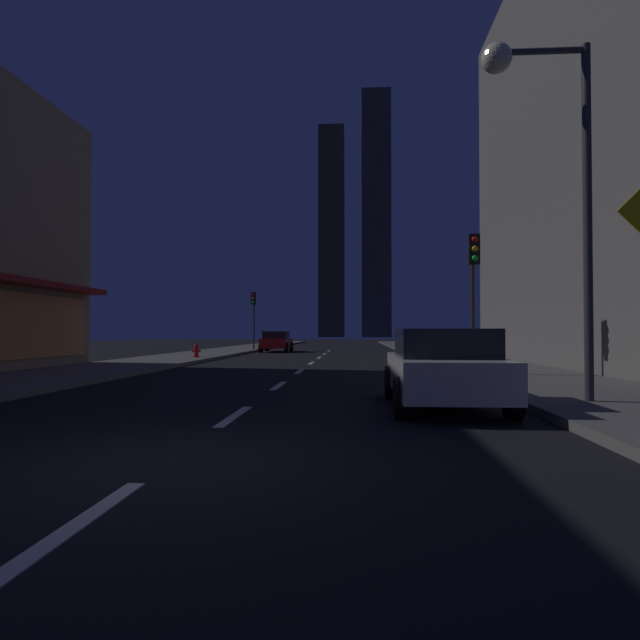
{
  "coord_description": "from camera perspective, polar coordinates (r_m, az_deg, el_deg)",
  "views": [
    {
      "loc": [
        2.01,
        -5.88,
        1.39
      ],
      "look_at": [
        0.0,
        24.75,
        2.06
      ],
      "focal_mm": 31.2,
      "sensor_mm": 36.0,
      "label": 1
    }
  ],
  "objects": [
    {
      "name": "car_parked_near",
      "position": [
        10.47,
        12.53,
        -4.78
      ],
      "size": [
        1.98,
        4.24,
        1.45
      ],
      "color": "silver",
      "rests_on": "ground"
    },
    {
      "name": "sidewalk_left",
      "position": [
        38.96,
        -9.63,
        -3.17
      ],
      "size": [
        4.0,
        76.0,
        0.15
      ],
      "primitive_type": "cube",
      "color": "#605E59",
      "rests_on": "ground"
    },
    {
      "name": "lane_marking_center",
      "position": [
        22.22,
        -1.45,
        -4.82
      ],
      "size": [
        0.16,
        38.6,
        0.01
      ],
      "color": "silver",
      "rests_on": "ground"
    },
    {
      "name": "traffic_light_far_left",
      "position": [
        40.9,
        -6.83,
        1.29
      ],
      "size": [
        0.32,
        0.48,
        4.2
      ],
      "color": "#2D2D2D",
      "rests_on": "sidewalk_left"
    },
    {
      "name": "sidewalk_right",
      "position": [
        38.23,
        11.27,
        -3.2
      ],
      "size": [
        4.0,
        76.0,
        0.15
      ],
      "primitive_type": "cube",
      "color": "#605E59",
      "rests_on": "ground"
    },
    {
      "name": "skyscraper_distant_mid",
      "position": [
        152.79,
        5.75,
        10.67
      ],
      "size": [
        7.79,
        8.18,
        65.84
      ],
      "primitive_type": "cube",
      "color": "#3F3C2F",
      "rests_on": "ground"
    },
    {
      "name": "car_parked_far",
      "position": [
        39.12,
        -4.49,
        -2.2
      ],
      "size": [
        1.98,
        4.24,
        1.45
      ],
      "color": "#B21919",
      "rests_on": "ground"
    },
    {
      "name": "fire_hydrant_far_left",
      "position": [
        28.17,
        -12.58,
        -3.12
      ],
      "size": [
        0.42,
        0.3,
        0.65
      ],
      "color": "red",
      "rests_on": "sidewalk_left"
    },
    {
      "name": "ground_plane",
      "position": [
        37.96,
        0.72,
        -3.42
      ],
      "size": [
        78.0,
        136.0,
        0.1
      ],
      "primitive_type": "cube",
      "color": "black"
    },
    {
      "name": "street_lamp_right",
      "position": [
        11.46,
        21.68,
        17.53
      ],
      "size": [
        1.96,
        0.56,
        6.58
      ],
      "color": "#38383D",
      "rests_on": "sidewalk_right"
    },
    {
      "name": "skyscraper_distant_tall",
      "position": [
        159.38,
        1.21,
        8.94
      ],
      "size": [
        7.08,
        8.66,
        59.14
      ],
      "primitive_type": "cube",
      "color": "#343127",
      "rests_on": "ground"
    },
    {
      "name": "traffic_light_near_right",
      "position": [
        17.24,
        15.47,
        4.79
      ],
      "size": [
        0.32,
        0.48,
        4.2
      ],
      "color": "#2D2D2D",
      "rests_on": "sidewalk_right"
    }
  ]
}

